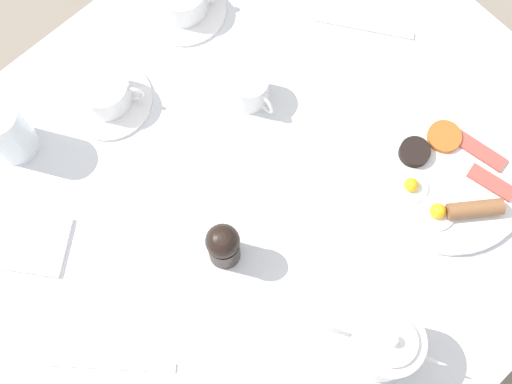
{
  "coord_description": "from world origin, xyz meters",
  "views": [
    {
      "loc": [
        0.27,
        -0.25,
        1.86
      ],
      "look_at": [
        0.0,
        0.0,
        0.74
      ],
      "focal_mm": 50.0,
      "sensor_mm": 36.0,
      "label": 1
    }
  ],
  "objects_px": {
    "pepper_grinder": "(223,245)",
    "teacup_with_saucer_left": "(106,94)",
    "napkin_folded": "(19,241)",
    "knife_by_plate": "(107,365)",
    "teapot_near": "(384,345)",
    "teacup_with_saucer_right": "(183,1)",
    "creamer_jug": "(250,89)",
    "breakfast_plate": "(448,178)",
    "fork_spare": "(364,27)",
    "water_glass_short": "(6,131)"
  },
  "relations": [
    {
      "from": "pepper_grinder",
      "to": "teacup_with_saucer_left",
      "type": "bearing_deg",
      "value": 174.06
    },
    {
      "from": "napkin_folded",
      "to": "knife_by_plate",
      "type": "relative_size",
      "value": 1.14
    },
    {
      "from": "teapot_near",
      "to": "knife_by_plate",
      "type": "distance_m",
      "value": 0.43
    },
    {
      "from": "teacup_with_saucer_right",
      "to": "creamer_jug",
      "type": "bearing_deg",
      "value": -8.67
    },
    {
      "from": "creamer_jug",
      "to": "napkin_folded",
      "type": "height_order",
      "value": "creamer_jug"
    },
    {
      "from": "breakfast_plate",
      "to": "fork_spare",
      "type": "xyz_separation_m",
      "value": [
        -0.3,
        0.11,
        -0.01
      ]
    },
    {
      "from": "pepper_grinder",
      "to": "fork_spare",
      "type": "bearing_deg",
      "value": 106.7
    },
    {
      "from": "teacup_with_saucer_right",
      "to": "pepper_grinder",
      "type": "distance_m",
      "value": 0.47
    },
    {
      "from": "water_glass_short",
      "to": "creamer_jug",
      "type": "height_order",
      "value": "water_glass_short"
    },
    {
      "from": "teapot_near",
      "to": "knife_by_plate",
      "type": "xyz_separation_m",
      "value": [
        -0.27,
        -0.33,
        -0.05
      ]
    },
    {
      "from": "water_glass_short",
      "to": "creamer_jug",
      "type": "xyz_separation_m",
      "value": [
        0.21,
        0.36,
        -0.03
      ]
    },
    {
      "from": "breakfast_plate",
      "to": "teacup_with_saucer_right",
      "type": "xyz_separation_m",
      "value": [
        -0.55,
        -0.11,
        0.02
      ]
    },
    {
      "from": "teacup_with_saucer_left",
      "to": "fork_spare",
      "type": "distance_m",
      "value": 0.48
    },
    {
      "from": "breakfast_plate",
      "to": "teapot_near",
      "type": "distance_m",
      "value": 0.31
    },
    {
      "from": "teacup_with_saucer_right",
      "to": "fork_spare",
      "type": "bearing_deg",
      "value": 40.56
    },
    {
      "from": "teacup_with_saucer_left",
      "to": "breakfast_plate",
      "type": "bearing_deg",
      "value": 32.85
    },
    {
      "from": "water_glass_short",
      "to": "creamer_jug",
      "type": "relative_size",
      "value": 1.38
    },
    {
      "from": "fork_spare",
      "to": "creamer_jug",
      "type": "bearing_deg",
      "value": -99.0
    },
    {
      "from": "water_glass_short",
      "to": "pepper_grinder",
      "type": "bearing_deg",
      "value": 18.9
    },
    {
      "from": "teacup_with_saucer_left",
      "to": "teacup_with_saucer_right",
      "type": "bearing_deg",
      "value": 102.24
    },
    {
      "from": "water_glass_short",
      "to": "creamer_jug",
      "type": "bearing_deg",
      "value": 59.91
    },
    {
      "from": "pepper_grinder",
      "to": "napkin_folded",
      "type": "distance_m",
      "value": 0.35
    },
    {
      "from": "teapot_near",
      "to": "teacup_with_saucer_right",
      "type": "distance_m",
      "value": 0.7
    },
    {
      "from": "teapot_near",
      "to": "teacup_with_saucer_right",
      "type": "height_order",
      "value": "teapot_near"
    },
    {
      "from": "creamer_jug",
      "to": "knife_by_plate",
      "type": "bearing_deg",
      "value": -68.68
    },
    {
      "from": "water_glass_short",
      "to": "knife_by_plate",
      "type": "bearing_deg",
      "value": -17.35
    },
    {
      "from": "teacup_with_saucer_left",
      "to": "napkin_folded",
      "type": "distance_m",
      "value": 0.29
    },
    {
      "from": "knife_by_plate",
      "to": "creamer_jug",
      "type": "bearing_deg",
      "value": 111.32
    },
    {
      "from": "breakfast_plate",
      "to": "napkin_folded",
      "type": "distance_m",
      "value": 0.72
    },
    {
      "from": "creamer_jug",
      "to": "fork_spare",
      "type": "relative_size",
      "value": 0.59
    },
    {
      "from": "knife_by_plate",
      "to": "pepper_grinder",
      "type": "bearing_deg",
      "value": 91.32
    },
    {
      "from": "water_glass_short",
      "to": "knife_by_plate",
      "type": "relative_size",
      "value": 0.78
    },
    {
      "from": "breakfast_plate",
      "to": "teacup_with_saucer_right",
      "type": "bearing_deg",
      "value": -169.0
    },
    {
      "from": "teacup_with_saucer_right",
      "to": "knife_by_plate",
      "type": "bearing_deg",
      "value": -51.97
    },
    {
      "from": "breakfast_plate",
      "to": "teapot_near",
      "type": "xyz_separation_m",
      "value": [
        0.12,
        -0.29,
        0.05
      ]
    },
    {
      "from": "teapot_near",
      "to": "pepper_grinder",
      "type": "distance_m",
      "value": 0.29
    },
    {
      "from": "teapot_near",
      "to": "napkin_folded",
      "type": "distance_m",
      "value": 0.61
    },
    {
      "from": "teacup_with_saucer_right",
      "to": "water_glass_short",
      "type": "bearing_deg",
      "value": -89.0
    },
    {
      "from": "teapot_near",
      "to": "knife_by_plate",
      "type": "relative_size",
      "value": 1.09
    },
    {
      "from": "napkin_folded",
      "to": "water_glass_short",
      "type": "bearing_deg",
      "value": 143.59
    },
    {
      "from": "breakfast_plate",
      "to": "water_glass_short",
      "type": "xyz_separation_m",
      "value": [
        -0.55,
        -0.5,
        0.06
      ]
    },
    {
      "from": "napkin_folded",
      "to": "knife_by_plate",
      "type": "bearing_deg",
      "value": -4.52
    },
    {
      "from": "breakfast_plate",
      "to": "creamer_jug",
      "type": "height_order",
      "value": "creamer_jug"
    },
    {
      "from": "teapot_near",
      "to": "water_glass_short",
      "type": "height_order",
      "value": "teapot_near"
    },
    {
      "from": "fork_spare",
      "to": "teapot_near",
      "type": "bearing_deg",
      "value": -43.35
    },
    {
      "from": "teacup_with_saucer_left",
      "to": "water_glass_short",
      "type": "distance_m",
      "value": 0.18
    },
    {
      "from": "pepper_grinder",
      "to": "knife_by_plate",
      "type": "relative_size",
      "value": 0.7
    },
    {
      "from": "teapot_near",
      "to": "pepper_grinder",
      "type": "relative_size",
      "value": 1.55
    },
    {
      "from": "breakfast_plate",
      "to": "knife_by_plate",
      "type": "bearing_deg",
      "value": -104.11
    },
    {
      "from": "fork_spare",
      "to": "knife_by_plate",
      "type": "bearing_deg",
      "value": -78.54
    }
  ]
}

